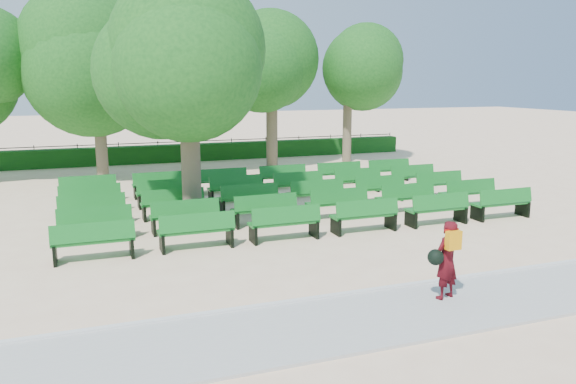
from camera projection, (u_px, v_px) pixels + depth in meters
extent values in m
plane|color=beige|center=(256.00, 223.00, 16.89)|extent=(120.00, 120.00, 0.00)
cube|color=#ACADA8|center=(376.00, 318.00, 10.08)|extent=(30.00, 2.20, 0.06)
cube|color=silver|center=(348.00, 294.00, 11.13)|extent=(30.00, 0.12, 0.10)
cube|color=#144D15|center=(178.00, 153.00, 29.69)|extent=(26.00, 0.70, 0.90)
cube|color=#136C20|center=(282.00, 195.00, 18.65)|extent=(1.94, 0.68, 0.06)
cube|color=#136C20|center=(284.00, 188.00, 18.40)|extent=(1.92, 0.29, 0.45)
cylinder|color=brown|center=(191.00, 171.00, 16.47)|extent=(0.57, 0.57, 3.24)
ellipsoid|color=#1C5D1A|center=(188.00, 66.00, 15.89)|extent=(5.04, 5.04, 4.53)
imported|color=#440910|center=(446.00, 260.00, 10.78)|extent=(0.65, 0.52, 1.54)
cube|color=orange|center=(453.00, 240.00, 10.54)|extent=(0.29, 0.14, 0.36)
sphere|color=black|center=(436.00, 257.00, 10.62)|extent=(0.31, 0.31, 0.31)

